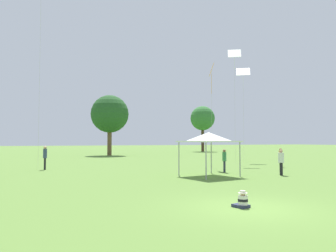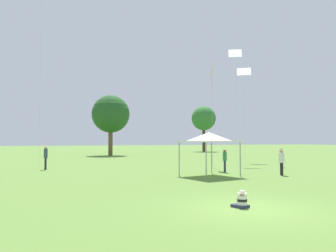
{
  "view_description": "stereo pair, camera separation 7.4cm",
  "coord_description": "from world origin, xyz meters",
  "px_view_note": "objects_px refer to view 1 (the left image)",
  "views": [
    {
      "loc": [
        -6.66,
        -8.89,
        2.2
      ],
      "look_at": [
        -0.04,
        6.72,
        2.97
      ],
      "focal_mm": 35.0,
      "sensor_mm": 36.0,
      "label": 1
    },
    {
      "loc": [
        -6.59,
        -8.92,
        2.2
      ],
      "look_at": [
        -0.04,
        6.72,
        2.97
      ],
      "focal_mm": 35.0,
      "sensor_mm": 36.0,
      "label": 2
    }
  ],
  "objects_px": {
    "person_standing_1": "(224,158)",
    "person_standing_0": "(45,155)",
    "seated_toddler": "(242,201)",
    "kite_4": "(243,73)",
    "person_standing_2": "(281,156)",
    "distant_tree_2": "(110,114)",
    "kite_1": "(211,72)",
    "person_standing_3": "(281,160)",
    "kite_5": "(234,56)",
    "distant_tree_1": "(203,119)",
    "canopy_tent": "(209,137)"
  },
  "relations": [
    {
      "from": "kite_5",
      "to": "kite_1",
      "type": "bearing_deg",
      "value": -68.15
    },
    {
      "from": "seated_toddler",
      "to": "person_standing_0",
      "type": "bearing_deg",
      "value": 92.71
    },
    {
      "from": "person_standing_1",
      "to": "person_standing_0",
      "type": "bearing_deg",
      "value": -128.36
    },
    {
      "from": "canopy_tent",
      "to": "kite_4",
      "type": "height_order",
      "value": "kite_4"
    },
    {
      "from": "canopy_tent",
      "to": "seated_toddler",
      "type": "bearing_deg",
      "value": -113.58
    },
    {
      "from": "kite_4",
      "to": "kite_5",
      "type": "xyz_separation_m",
      "value": [
        -3.04,
        -2.8,
        0.92
      ]
    },
    {
      "from": "kite_1",
      "to": "seated_toddler",
      "type": "bearing_deg",
      "value": 43.29
    },
    {
      "from": "person_standing_2",
      "to": "kite_1",
      "type": "height_order",
      "value": "kite_1"
    },
    {
      "from": "person_standing_2",
      "to": "distant_tree_1",
      "type": "relative_size",
      "value": 0.17
    },
    {
      "from": "canopy_tent",
      "to": "distant_tree_1",
      "type": "height_order",
      "value": "distant_tree_1"
    },
    {
      "from": "canopy_tent",
      "to": "person_standing_3",
      "type": "bearing_deg",
      "value": -16.46
    },
    {
      "from": "person_standing_3",
      "to": "canopy_tent",
      "type": "height_order",
      "value": "canopy_tent"
    },
    {
      "from": "kite_4",
      "to": "canopy_tent",
      "type": "bearing_deg",
      "value": -54.25
    },
    {
      "from": "person_standing_3",
      "to": "seated_toddler",
      "type": "bearing_deg",
      "value": -138.95
    },
    {
      "from": "seated_toddler",
      "to": "person_standing_1",
      "type": "bearing_deg",
      "value": 45.67
    },
    {
      "from": "kite_4",
      "to": "kite_5",
      "type": "height_order",
      "value": "kite_5"
    },
    {
      "from": "person_standing_2",
      "to": "distant_tree_2",
      "type": "distance_m",
      "value": 29.39
    },
    {
      "from": "person_standing_0",
      "to": "kite_4",
      "type": "distance_m",
      "value": 22.22
    },
    {
      "from": "seated_toddler",
      "to": "kite_1",
      "type": "height_order",
      "value": "kite_1"
    },
    {
      "from": "person_standing_1",
      "to": "canopy_tent",
      "type": "distance_m",
      "value": 3.16
    },
    {
      "from": "person_standing_3",
      "to": "kite_4",
      "type": "height_order",
      "value": "kite_4"
    },
    {
      "from": "person_standing_0",
      "to": "person_standing_1",
      "type": "height_order",
      "value": "person_standing_0"
    },
    {
      "from": "canopy_tent",
      "to": "kite_4",
      "type": "xyz_separation_m",
      "value": [
        11.08,
        11.6,
        7.24
      ]
    },
    {
      "from": "kite_5",
      "to": "seated_toddler",
      "type": "bearing_deg",
      "value": -46.72
    },
    {
      "from": "seated_toddler",
      "to": "person_standing_2",
      "type": "distance_m",
      "value": 18.0
    },
    {
      "from": "person_standing_0",
      "to": "canopy_tent",
      "type": "bearing_deg",
      "value": -156.34
    },
    {
      "from": "kite_1",
      "to": "kite_5",
      "type": "distance_m",
      "value": 5.95
    },
    {
      "from": "seated_toddler",
      "to": "person_standing_0",
      "type": "height_order",
      "value": "person_standing_0"
    },
    {
      "from": "person_standing_3",
      "to": "kite_5",
      "type": "bearing_deg",
      "value": 70.26
    },
    {
      "from": "seated_toddler",
      "to": "canopy_tent",
      "type": "height_order",
      "value": "canopy_tent"
    },
    {
      "from": "person_standing_0",
      "to": "person_standing_3",
      "type": "relative_size",
      "value": 1.11
    },
    {
      "from": "person_standing_3",
      "to": "distant_tree_2",
      "type": "bearing_deg",
      "value": 95.7
    },
    {
      "from": "person_standing_3",
      "to": "person_standing_0",
      "type": "bearing_deg",
      "value": 142.98
    },
    {
      "from": "person_standing_2",
      "to": "kite_5",
      "type": "height_order",
      "value": "kite_5"
    },
    {
      "from": "person_standing_0",
      "to": "person_standing_2",
      "type": "relative_size",
      "value": 1.15
    },
    {
      "from": "seated_toddler",
      "to": "kite_4",
      "type": "distance_m",
      "value": 27.0
    },
    {
      "from": "person_standing_2",
      "to": "kite_4",
      "type": "bearing_deg",
      "value": 64.9
    },
    {
      "from": "kite_4",
      "to": "distant_tree_1",
      "type": "distance_m",
      "value": 32.9
    },
    {
      "from": "seated_toddler",
      "to": "kite_4",
      "type": "xyz_separation_m",
      "value": [
        14.93,
        20.42,
        9.43
      ]
    },
    {
      "from": "kite_1",
      "to": "kite_5",
      "type": "relative_size",
      "value": 0.77
    },
    {
      "from": "person_standing_3",
      "to": "kite_1",
      "type": "distance_m",
      "value": 10.01
    },
    {
      "from": "person_standing_3",
      "to": "distant_tree_2",
      "type": "relative_size",
      "value": 0.18
    },
    {
      "from": "seated_toddler",
      "to": "kite_1",
      "type": "relative_size",
      "value": 0.07
    },
    {
      "from": "person_standing_2",
      "to": "kite_4",
      "type": "xyz_separation_m",
      "value": [
        2.04,
        7.88,
        8.69
      ]
    },
    {
      "from": "person_standing_0",
      "to": "person_standing_1",
      "type": "xyz_separation_m",
      "value": [
        11.48,
        -7.08,
        -0.14
      ]
    },
    {
      "from": "kite_1",
      "to": "person_standing_1",
      "type": "bearing_deg",
      "value": 51.44
    },
    {
      "from": "kite_5",
      "to": "person_standing_1",
      "type": "bearing_deg",
      "value": -52.02
    },
    {
      "from": "person_standing_1",
      "to": "kite_4",
      "type": "distance_m",
      "value": 15.84
    },
    {
      "from": "person_standing_1",
      "to": "person_standing_2",
      "type": "xyz_separation_m",
      "value": [
        6.8,
        2.0,
        -0.02
      ]
    },
    {
      "from": "kite_5",
      "to": "distant_tree_1",
      "type": "xyz_separation_m",
      "value": [
        14.91,
        33.35,
        -3.69
      ]
    }
  ]
}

